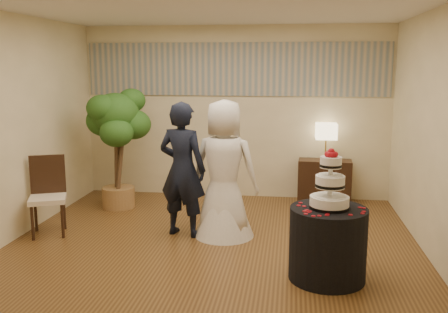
# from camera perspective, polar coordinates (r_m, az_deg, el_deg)

# --- Properties ---
(floor) EXTENTS (5.00, 5.00, 0.00)m
(floor) POSITION_cam_1_polar(r_m,az_deg,el_deg) (6.09, -1.47, -10.42)
(floor) COLOR brown
(floor) RESTS_ON ground
(ceiling) EXTENTS (5.00, 5.00, 0.00)m
(ceiling) POSITION_cam_1_polar(r_m,az_deg,el_deg) (5.73, -1.60, 16.76)
(ceiling) COLOR white
(ceiling) RESTS_ON wall_back
(wall_back) EXTENTS (5.00, 0.06, 2.80)m
(wall_back) POSITION_cam_1_polar(r_m,az_deg,el_deg) (8.21, 1.30, 5.05)
(wall_back) COLOR beige
(wall_back) RESTS_ON ground
(wall_front) EXTENTS (5.00, 0.06, 2.80)m
(wall_front) POSITION_cam_1_polar(r_m,az_deg,el_deg) (3.34, -8.47, -2.94)
(wall_front) COLOR beige
(wall_front) RESTS_ON ground
(wall_left) EXTENTS (0.06, 5.00, 2.80)m
(wall_left) POSITION_cam_1_polar(r_m,az_deg,el_deg) (6.62, -23.42, 2.91)
(wall_left) COLOR beige
(wall_left) RESTS_ON ground
(wall_right) EXTENTS (0.06, 5.00, 2.80)m
(wall_right) POSITION_cam_1_polar(r_m,az_deg,el_deg) (5.89, 23.26, 2.09)
(wall_right) COLOR beige
(wall_right) RESTS_ON ground
(mural_border) EXTENTS (4.90, 0.02, 0.85)m
(mural_border) POSITION_cam_1_polar(r_m,az_deg,el_deg) (8.15, 1.30, 9.94)
(mural_border) COLOR gray
(mural_border) RESTS_ON wall_back
(groom) EXTENTS (0.71, 0.55, 1.72)m
(groom) POSITION_cam_1_polar(r_m,az_deg,el_deg) (6.35, -4.77, -1.49)
(groom) COLOR black
(groom) RESTS_ON floor
(bride) EXTENTS (0.97, 0.90, 1.75)m
(bride) POSITION_cam_1_polar(r_m,az_deg,el_deg) (6.28, 0.03, -1.43)
(bride) COLOR white
(bride) RESTS_ON floor
(cake_table) EXTENTS (0.87, 0.87, 0.75)m
(cake_table) POSITION_cam_1_polar(r_m,az_deg,el_deg) (5.25, 11.76, -9.74)
(cake_table) COLOR black
(cake_table) RESTS_ON floor
(wedding_cake) EXTENTS (0.40, 0.40, 0.61)m
(wedding_cake) POSITION_cam_1_polar(r_m,az_deg,el_deg) (5.06, 12.05, -2.48)
(wedding_cake) COLOR white
(wedding_cake) RESTS_ON cake_table
(console) EXTENTS (0.84, 0.41, 0.69)m
(console) POSITION_cam_1_polar(r_m,az_deg,el_deg) (8.10, 11.40, -2.80)
(console) COLOR black
(console) RESTS_ON floor
(table_lamp) EXTENTS (0.33, 0.33, 0.58)m
(table_lamp) POSITION_cam_1_polar(r_m,az_deg,el_deg) (7.98, 11.56, 1.64)
(table_lamp) COLOR beige
(table_lamp) RESTS_ON console
(ficus_tree) EXTENTS (1.05, 1.05, 1.86)m
(ficus_tree) POSITION_cam_1_polar(r_m,az_deg,el_deg) (7.72, -12.17, 0.95)
(ficus_tree) COLOR #29591C
(ficus_tree) RESTS_ON floor
(side_chair) EXTENTS (0.61, 0.62, 1.01)m
(side_chair) POSITION_cam_1_polar(r_m,az_deg,el_deg) (6.79, -19.53, -4.34)
(side_chair) COLOR black
(side_chair) RESTS_ON floor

